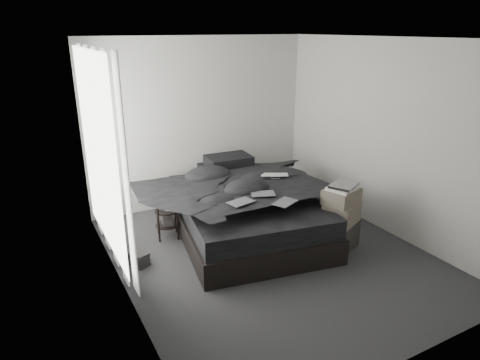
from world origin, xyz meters
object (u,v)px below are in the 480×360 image
bed (246,223)px  laptop (275,171)px  box_lower (338,235)px  side_stand (167,217)px

bed → laptop: size_ratio=6.24×
bed → box_lower: bearing=-36.0°
side_stand → box_lower: 2.28m
laptop → box_lower: size_ratio=0.79×
side_stand → box_lower: (1.85, -1.33, -0.12)m
laptop → box_lower: 1.19m
laptop → box_lower: laptop is taller
bed → laptop: 0.82m
side_stand → bed: bearing=-23.6°
bed → laptop: (0.44, -0.02, 0.70)m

